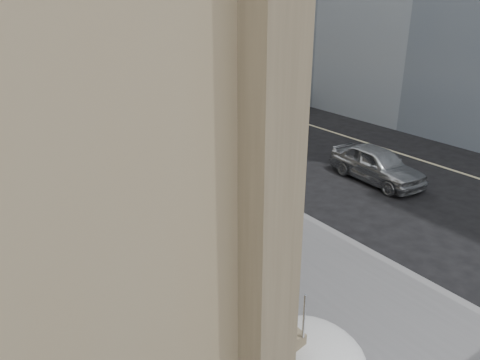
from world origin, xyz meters
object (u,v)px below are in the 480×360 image
object	(u,v)px
car_silver	(377,164)
car_grey	(273,95)
mounted_horse_right	(224,169)
mounted_horse_left	(253,225)
pedestrian	(237,190)

from	to	relation	value
car_silver	car_grey	distance (m)	13.65
car_grey	car_silver	bearing A→B (deg)	57.21
mounted_horse_right	car_silver	xyz separation A→B (m)	(5.87, -1.42, -0.59)
mounted_horse_right	car_silver	size ratio (longest dim) A/B	0.69
mounted_horse_left	mounted_horse_right	distance (m)	4.04
mounted_horse_left	car_silver	world-z (taller)	mounted_horse_left
mounted_horse_left	car_grey	bearing A→B (deg)	-138.57
mounted_horse_left	car_silver	xyz separation A→B (m)	(7.41, 2.33, -0.57)
mounted_horse_right	car_grey	xyz separation A→B (m)	(10.84, 11.30, -0.64)
mounted_horse_left	car_grey	size ratio (longest dim) A/B	0.64
mounted_horse_right	car_silver	world-z (taller)	mounted_horse_right
mounted_horse_left	pedestrian	distance (m)	2.77
mounted_horse_left	pedestrian	bearing A→B (deg)	-124.60
pedestrian	car_grey	xyz separation A→B (m)	(11.19, 12.55, -0.42)
mounted_horse_left	pedestrian	world-z (taller)	mounted_horse_left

